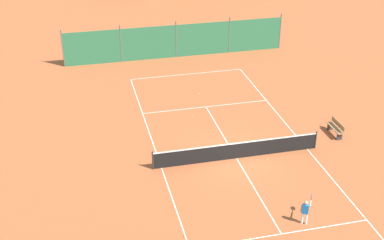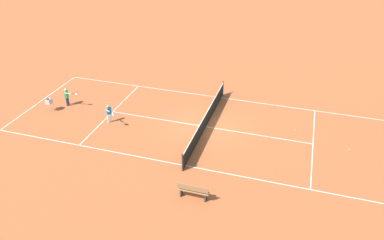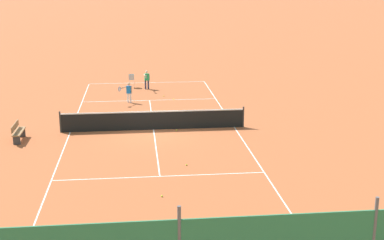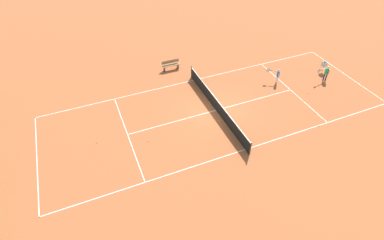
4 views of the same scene
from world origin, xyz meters
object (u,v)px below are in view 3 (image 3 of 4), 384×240
object	(u,v)px
tennis_ball_near_corner	(218,101)
courtside_bench	(18,131)
tennis_ball_alley_left	(164,96)
tennis_ball_by_net_right	(187,165)
tennis_ball_by_net_left	(174,99)
ball_hopper	(131,78)
tennis_ball_service_box	(177,130)
tennis_ball_far_corner	(162,196)
player_near_service	(128,91)
tennis_ball_mid_court	(123,127)
tennis_net	(153,120)
player_far_baseline	(147,78)

from	to	relation	value
tennis_ball_near_corner	courtside_bench	size ratio (longest dim) A/B	0.04
courtside_bench	tennis_ball_alley_left	bearing A→B (deg)	-130.59
courtside_bench	tennis_ball_by_net_right	bearing A→B (deg)	150.79
tennis_ball_by_net_right	tennis_ball_alley_left	bearing A→B (deg)	-89.03
tennis_ball_by_net_left	ball_hopper	world-z (taller)	ball_hopper
tennis_ball_alley_left	tennis_ball_near_corner	distance (m)	3.67
tennis_ball_alley_left	tennis_ball_service_box	bearing A→B (deg)	91.49
tennis_ball_alley_left	courtside_bench	world-z (taller)	courtside_bench
tennis_ball_service_box	tennis_ball_far_corner	bearing A→B (deg)	81.83
player_near_service	tennis_ball_mid_court	world-z (taller)	player_near_service
courtside_bench	tennis_ball_mid_court	bearing A→B (deg)	-160.57
tennis_ball_service_box	tennis_ball_alley_left	xyz separation A→B (m)	(0.20, -7.67, 0.00)
courtside_bench	player_near_service	bearing A→B (deg)	-125.76
tennis_ball_alley_left	tennis_ball_mid_court	world-z (taller)	same
tennis_ball_alley_left	tennis_ball_by_net_right	xyz separation A→B (m)	(-0.21, 12.67, 0.00)
tennis_net	tennis_ball_far_corner	size ratio (longest dim) A/B	139.09
player_far_baseline	tennis_ball_by_net_left	distance (m)	3.70
tennis_ball_far_corner	tennis_ball_by_net_right	bearing A→B (deg)	-111.02
player_far_baseline	tennis_ball_service_box	xyz separation A→B (m)	(-1.21, 10.00, -0.70)
tennis_ball_by_net_left	tennis_ball_far_corner	bearing A→B (deg)	84.17
player_near_service	tennis_ball_far_corner	size ratio (longest dim) A/B	18.58
player_near_service	player_far_baseline	distance (m)	3.96
player_far_baseline	tennis_ball_by_net_right	bearing A→B (deg)	94.65
tennis_ball_by_net_left	tennis_ball_near_corner	bearing A→B (deg)	163.06
tennis_ball_by_net_left	tennis_ball_by_net_right	bearing A→B (deg)	88.34
tennis_ball_by_net_left	courtside_bench	size ratio (longest dim) A/B	0.04
tennis_net	tennis_ball_by_net_right	world-z (taller)	tennis_net
player_near_service	tennis_ball_alley_left	size ratio (longest dim) A/B	18.58
tennis_ball_by_net_right	tennis_ball_far_corner	xyz separation A→B (m)	(1.17, 3.04, 0.00)
tennis_ball_alley_left	courtside_bench	distance (m)	11.19
player_far_baseline	tennis_ball_by_net_left	bearing A→B (deg)	115.40
tennis_ball_service_box	player_near_service	bearing A→B (deg)	-68.92
player_far_baseline	tennis_ball_far_corner	distance (m)	18.06
tennis_net	courtside_bench	xyz separation A→B (m)	(6.34, 1.13, -0.05)
tennis_ball_mid_court	courtside_bench	size ratio (longest dim) A/B	0.04
tennis_net	tennis_ball_by_net_left	world-z (taller)	tennis_net
tennis_net	tennis_ball_by_net_left	bearing A→B (deg)	-103.03
tennis_net	tennis_ball_near_corner	distance (m)	6.98
player_far_baseline	tennis_ball_near_corner	world-z (taller)	player_far_baseline
tennis_ball_by_net_right	courtside_bench	world-z (taller)	courtside_bench
tennis_ball_mid_court	tennis_ball_near_corner	world-z (taller)	same
tennis_net	player_far_baseline	world-z (taller)	player_far_baseline
player_far_baseline	tennis_ball_alley_left	world-z (taller)	player_far_baseline
tennis_ball_near_corner	courtside_bench	xyz separation A→B (m)	(10.49, 6.72, 0.42)
player_far_baseline	tennis_ball_alley_left	size ratio (longest dim) A/B	19.13
tennis_ball_alley_left	tennis_ball_by_net_left	distance (m)	1.10
tennis_ball_service_box	player_far_baseline	bearing A→B (deg)	-83.12
tennis_ball_service_box	tennis_ball_by_net_left	bearing A→B (deg)	-93.01
player_near_service	player_far_baseline	bearing A→B (deg)	-107.55
tennis_ball_by_net_left	tennis_ball_mid_court	xyz separation A→B (m)	(3.03, 5.84, 0.00)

